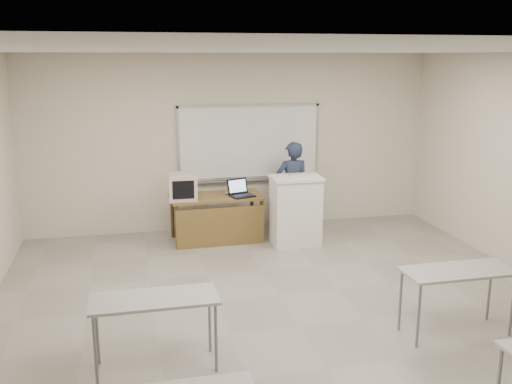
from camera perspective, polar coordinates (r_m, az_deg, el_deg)
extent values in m
cube|color=gray|center=(6.55, 4.38, -13.37)|extent=(7.00, 8.00, 0.01)
cube|color=white|center=(9.87, -0.68, 5.01)|extent=(2.40, 0.03, 1.20)
cube|color=#B7BABC|center=(9.79, -0.68, 8.60)|extent=(2.48, 0.04, 0.04)
cube|color=#B7BABC|center=(9.97, -0.66, 1.48)|extent=(2.48, 0.04, 0.04)
cube|color=#B7BABC|center=(9.68, -7.77, 4.73)|extent=(0.04, 0.04, 1.28)
cube|color=#B7BABC|center=(10.19, 6.07, 5.21)|extent=(0.04, 0.04, 1.28)
cube|color=#B7BABC|center=(9.94, -0.61, 1.20)|extent=(2.16, 0.07, 0.02)
cube|color=gray|center=(5.54, -10.15, -10.50)|extent=(1.20, 0.50, 0.03)
cylinder|color=slate|center=(5.52, -15.78, -15.09)|extent=(0.03, 0.03, 0.70)
cylinder|color=slate|center=(5.56, -4.03, -14.37)|extent=(0.03, 0.03, 0.70)
cylinder|color=slate|center=(5.88, -15.61, -13.25)|extent=(0.03, 0.03, 0.70)
cylinder|color=slate|center=(5.92, -4.66, -12.60)|extent=(0.03, 0.03, 0.70)
cube|color=gray|center=(6.49, 19.60, -7.46)|extent=(1.20, 0.50, 0.03)
cylinder|color=slate|center=(6.20, 15.95, -11.83)|extent=(0.03, 0.03, 0.70)
cylinder|color=slate|center=(6.77, 24.27, -10.32)|extent=(0.03, 0.03, 0.70)
cylinder|color=slate|center=(6.52, 14.24, -10.44)|extent=(0.03, 0.03, 0.70)
cylinder|color=slate|center=(7.07, 22.31, -9.15)|extent=(0.03, 0.03, 0.70)
cube|color=brown|center=(9.24, -4.01, -0.47)|extent=(1.48, 0.74, 0.04)
cube|color=brown|center=(9.02, -3.62, -3.54)|extent=(1.41, 0.03, 0.63)
cylinder|color=#413011|center=(8.97, -7.97, -3.49)|extent=(0.06, 0.06, 0.71)
cylinder|color=#413011|center=(9.18, 0.54, -2.97)|extent=(0.06, 0.06, 0.71)
cylinder|color=#413011|center=(9.56, -8.31, -2.43)|extent=(0.06, 0.06, 0.71)
cylinder|color=#413011|center=(9.76, -0.32, -1.97)|extent=(0.06, 0.06, 0.71)
cube|color=silver|center=(9.10, 3.97, -1.98)|extent=(0.74, 0.53, 1.06)
cube|color=silver|center=(8.97, 4.02, 1.41)|extent=(0.78, 0.57, 0.04)
cube|color=#C1B1A3|center=(9.06, -7.40, 0.58)|extent=(0.42, 0.44, 0.39)
cube|color=#C1B1A3|center=(8.82, -7.24, 0.25)|extent=(0.44, 0.04, 0.41)
cube|color=black|center=(8.80, -7.23, 0.21)|extent=(0.33, 0.01, 0.28)
cube|color=black|center=(9.13, -1.36, -0.40)|extent=(0.36, 0.26, 0.02)
cube|color=black|center=(9.12, -1.35, -0.33)|extent=(0.30, 0.15, 0.01)
cube|color=black|center=(9.26, -1.57, 0.63)|extent=(0.36, 0.08, 0.25)
cube|color=#9FC1F5|center=(9.25, -1.56, 0.63)|extent=(0.31, 0.05, 0.19)
ellipsoid|color=#A6A9AE|center=(9.31, -2.85, -0.09)|extent=(0.10, 0.07, 0.04)
cube|color=#C1B1A3|center=(9.09, 4.78, 1.77)|extent=(0.48, 0.18, 0.03)
imported|color=black|center=(9.66, 3.65, 0.47)|extent=(0.58, 0.39, 1.56)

